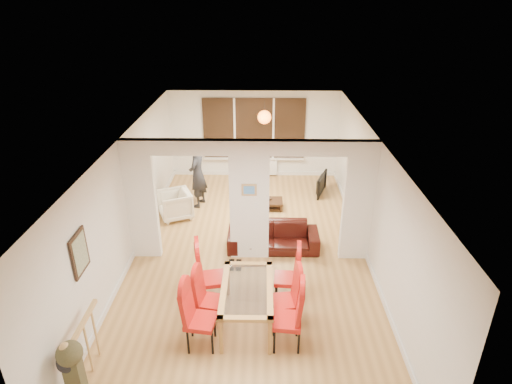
{
  "coord_description": "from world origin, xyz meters",
  "views": [
    {
      "loc": [
        0.27,
        -7.76,
        5.14
      ],
      "look_at": [
        0.12,
        0.6,
        1.23
      ],
      "focal_mm": 30.0,
      "sensor_mm": 36.0,
      "label": 1
    }
  ],
  "objects_px": {
    "dining_chair_la": "(201,317)",
    "coffee_table": "(263,204)",
    "dining_table": "(247,305)",
    "dining_chair_rb": "(285,298)",
    "dining_chair_rc": "(286,275)",
    "person": "(198,174)",
    "armchair": "(175,205)",
    "dining_chair_ra": "(287,316)",
    "sofa": "(273,237)",
    "dining_chair_lc": "(211,274)",
    "bottle": "(263,194)",
    "bowl": "(268,198)",
    "dining_chair_lb": "(210,298)",
    "television": "(319,184)"
  },
  "relations": [
    {
      "from": "armchair",
      "to": "person",
      "type": "height_order",
      "value": "person"
    },
    {
      "from": "sofa",
      "to": "armchair",
      "type": "relative_size",
      "value": 2.58
    },
    {
      "from": "dining_table",
      "to": "dining_chair_lb",
      "type": "distance_m",
      "value": 0.64
    },
    {
      "from": "dining_table",
      "to": "dining_chair_rb",
      "type": "distance_m",
      "value": 0.66
    },
    {
      "from": "dining_chair_la",
      "to": "coffee_table",
      "type": "distance_m",
      "value": 4.93
    },
    {
      "from": "dining_chair_lb",
      "to": "coffee_table",
      "type": "distance_m",
      "value": 4.4
    },
    {
      "from": "dining_chair_lc",
      "to": "dining_chair_rc",
      "type": "height_order",
      "value": "dining_chair_lc"
    },
    {
      "from": "bottle",
      "to": "sofa",
      "type": "bearing_deg",
      "value": -83.79
    },
    {
      "from": "dining_chair_lb",
      "to": "dining_chair_ra",
      "type": "bearing_deg",
      "value": -9.68
    },
    {
      "from": "dining_chair_lb",
      "to": "dining_table",
      "type": "bearing_deg",
      "value": 13.61
    },
    {
      "from": "dining_chair_la",
      "to": "dining_chair_lb",
      "type": "xyz_separation_m",
      "value": [
        0.08,
        0.52,
        -0.06
      ]
    },
    {
      "from": "dining_chair_rc",
      "to": "dining_chair_rb",
      "type": "bearing_deg",
      "value": -90.08
    },
    {
      "from": "dining_chair_la",
      "to": "dining_chair_lb",
      "type": "height_order",
      "value": "dining_chair_la"
    },
    {
      "from": "dining_table",
      "to": "dining_chair_ra",
      "type": "distance_m",
      "value": 0.85
    },
    {
      "from": "sofa",
      "to": "coffee_table",
      "type": "xyz_separation_m",
      "value": [
        -0.22,
        1.92,
        -0.17
      ]
    },
    {
      "from": "dining_chair_rc",
      "to": "dining_chair_lb",
      "type": "bearing_deg",
      "value": -150.34
    },
    {
      "from": "sofa",
      "to": "bowl",
      "type": "distance_m",
      "value": 2.0
    },
    {
      "from": "dining_chair_rc",
      "to": "person",
      "type": "bearing_deg",
      "value": 123.03
    },
    {
      "from": "bottle",
      "to": "bowl",
      "type": "distance_m",
      "value": 0.16
    },
    {
      "from": "dining_chair_lc",
      "to": "dining_chair_rc",
      "type": "relative_size",
      "value": 1.1
    },
    {
      "from": "dining_chair_lb",
      "to": "coffee_table",
      "type": "xyz_separation_m",
      "value": [
        0.89,
        4.29,
        -0.4
      ]
    },
    {
      "from": "armchair",
      "to": "dining_chair_rc",
      "type": "bearing_deg",
      "value": 16.0
    },
    {
      "from": "dining_table",
      "to": "sofa",
      "type": "bearing_deg",
      "value": 78.25
    },
    {
      "from": "bottle",
      "to": "dining_chair_lc",
      "type": "bearing_deg",
      "value": -103.47
    },
    {
      "from": "dining_chair_lc",
      "to": "television",
      "type": "xyz_separation_m",
      "value": [
        2.47,
        4.72,
        -0.31
      ]
    },
    {
      "from": "armchair",
      "to": "person",
      "type": "bearing_deg",
      "value": 120.48
    },
    {
      "from": "dining_chair_lc",
      "to": "dining_chair_rb",
      "type": "xyz_separation_m",
      "value": [
        1.29,
        -0.55,
        -0.05
      ]
    },
    {
      "from": "dining_chair_ra",
      "to": "bowl",
      "type": "relative_size",
      "value": 5.55
    },
    {
      "from": "dining_table",
      "to": "bottle",
      "type": "bearing_deg",
      "value": 86.52
    },
    {
      "from": "dining_chair_lb",
      "to": "bowl",
      "type": "relative_size",
      "value": 4.97
    },
    {
      "from": "dining_chair_rc",
      "to": "person",
      "type": "height_order",
      "value": "person"
    },
    {
      "from": "dining_table",
      "to": "bottle",
      "type": "height_order",
      "value": "dining_table"
    },
    {
      "from": "sofa",
      "to": "coffee_table",
      "type": "height_order",
      "value": "sofa"
    },
    {
      "from": "bowl",
      "to": "sofa",
      "type": "bearing_deg",
      "value": -86.99
    },
    {
      "from": "dining_table",
      "to": "dining_chair_lc",
      "type": "relative_size",
      "value": 1.3
    },
    {
      "from": "dining_table",
      "to": "dining_chair_lc",
      "type": "xyz_separation_m",
      "value": [
        -0.65,
        0.53,
        0.23
      ]
    },
    {
      "from": "dining_chair_la",
      "to": "television",
      "type": "height_order",
      "value": "dining_chair_la"
    },
    {
      "from": "bowl",
      "to": "dining_table",
      "type": "bearing_deg",
      "value": -95.03
    },
    {
      "from": "dining_table",
      "to": "armchair",
      "type": "xyz_separation_m",
      "value": [
        -1.93,
        3.74,
        -0.01
      ]
    },
    {
      "from": "television",
      "to": "armchair",
      "type": "bearing_deg",
      "value": 131.29
    },
    {
      "from": "sofa",
      "to": "person",
      "type": "relative_size",
      "value": 1.11
    },
    {
      "from": "dining_chair_lc",
      "to": "coffee_table",
      "type": "xyz_separation_m",
      "value": [
        0.92,
        3.74,
        -0.47
      ]
    },
    {
      "from": "dining_chair_lc",
      "to": "dining_chair_ra",
      "type": "bearing_deg",
      "value": -50.48
    },
    {
      "from": "dining_chair_la",
      "to": "dining_table",
      "type": "bearing_deg",
      "value": 46.23
    },
    {
      "from": "dining_chair_ra",
      "to": "dining_chair_rb",
      "type": "bearing_deg",
      "value": 95.56
    },
    {
      "from": "dining_chair_rb",
      "to": "television",
      "type": "bearing_deg",
      "value": 69.35
    },
    {
      "from": "dining_chair_lb",
      "to": "armchair",
      "type": "xyz_separation_m",
      "value": [
        -1.31,
        3.76,
        -0.17
      ]
    },
    {
      "from": "dining_chair_lc",
      "to": "dining_chair_ra",
      "type": "relative_size",
      "value": 1.02
    },
    {
      "from": "dining_table",
      "to": "sofa",
      "type": "distance_m",
      "value": 2.39
    },
    {
      "from": "dining_chair_lb",
      "to": "television",
      "type": "height_order",
      "value": "dining_chair_lb"
    }
  ]
}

